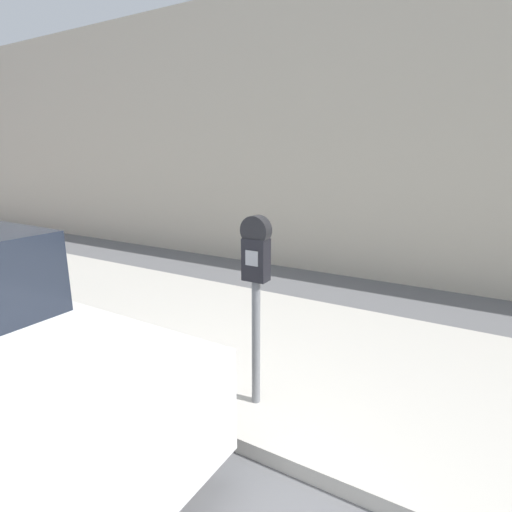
% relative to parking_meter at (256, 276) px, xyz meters
% --- Properties ---
extents(ground_plane, '(60.00, 60.00, 0.00)m').
position_rel_parking_meter_xyz_m(ground_plane, '(-0.39, -1.24, -1.16)').
color(ground_plane, slate).
extents(sidewalk, '(24.00, 2.80, 0.12)m').
position_rel_parking_meter_xyz_m(sidewalk, '(-0.39, 0.96, -1.10)').
color(sidewalk, '#BCB7AD').
rests_on(sidewalk, ground_plane).
extents(building_facade, '(24.00, 0.30, 4.74)m').
position_rel_parking_meter_xyz_m(building_facade, '(-0.39, 4.20, 1.21)').
color(building_facade, beige).
rests_on(building_facade, ground_plane).
extents(parking_meter, '(0.22, 0.12, 1.50)m').
position_rel_parking_meter_xyz_m(parking_meter, '(0.00, 0.00, 0.00)').
color(parking_meter, slate).
rests_on(parking_meter, sidewalk).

